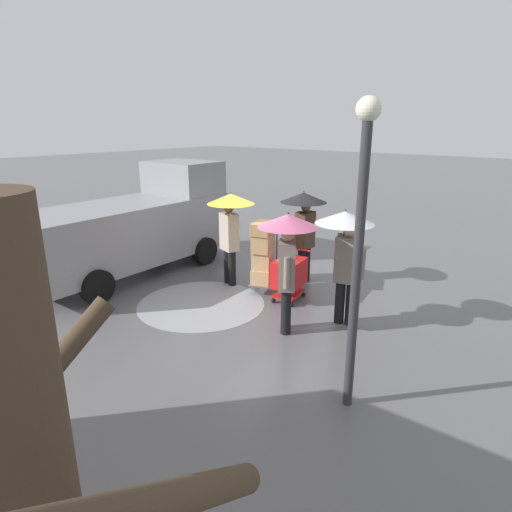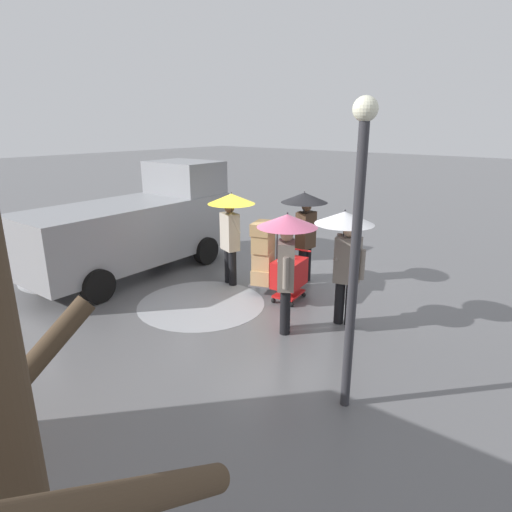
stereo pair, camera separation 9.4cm
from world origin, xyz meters
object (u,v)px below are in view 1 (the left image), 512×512
at_px(pedestrian_pink_side, 304,216).
at_px(hand_dolly_boxes, 263,254).
at_px(shopping_cart_vendor, 289,274).
at_px(pedestrian_far_side, 230,217).
at_px(pedestrian_white_side, 287,245).
at_px(cargo_van_parked_right, 137,225).
at_px(pedestrian_black_side, 346,241).
at_px(street_lamp, 360,230).

bearing_deg(pedestrian_pink_side, hand_dolly_boxes, 73.32).
bearing_deg(shopping_cart_vendor, pedestrian_far_side, 3.39).
relative_size(pedestrian_white_side, pedestrian_far_side, 1.00).
bearing_deg(hand_dolly_boxes, cargo_van_parked_right, 13.36).
relative_size(pedestrian_pink_side, pedestrian_black_side, 1.00).
xyz_separation_m(pedestrian_pink_side, pedestrian_far_side, (1.18, 1.18, 0.00)).
height_order(pedestrian_pink_side, pedestrian_black_side, same).
height_order(cargo_van_parked_right, pedestrian_black_side, cargo_van_parked_right).
bearing_deg(pedestrian_far_side, shopping_cart_vendor, -176.61).
height_order(pedestrian_white_side, pedestrian_far_side, same).
bearing_deg(shopping_cart_vendor, pedestrian_pink_side, -71.21).
bearing_deg(pedestrian_black_side, shopping_cart_vendor, -11.48).
xyz_separation_m(hand_dolly_boxes, pedestrian_far_side, (0.85, 0.10, 0.70)).
distance_m(pedestrian_white_side, street_lamp, 2.39).
xyz_separation_m(pedestrian_white_side, street_lamp, (-1.89, 1.25, 0.79)).
relative_size(pedestrian_pink_side, street_lamp, 0.56).
relative_size(cargo_van_parked_right, pedestrian_black_side, 2.52).
height_order(shopping_cart_vendor, pedestrian_black_side, pedestrian_black_side).
distance_m(shopping_cart_vendor, pedestrian_black_side, 1.75).
relative_size(cargo_van_parked_right, shopping_cart_vendor, 5.19).
distance_m(shopping_cart_vendor, pedestrian_pink_side, 1.53).
distance_m(shopping_cart_vendor, hand_dolly_boxes, 0.76).
bearing_deg(pedestrian_far_side, pedestrian_black_side, 176.28).
relative_size(cargo_van_parked_right, pedestrian_far_side, 2.52).
bearing_deg(cargo_van_parked_right, pedestrian_far_side, -164.34).
distance_m(pedestrian_black_side, street_lamp, 2.58).
bearing_deg(hand_dolly_boxes, pedestrian_black_side, 172.16).
distance_m(shopping_cart_vendor, street_lamp, 3.99).
xyz_separation_m(cargo_van_parked_right, hand_dolly_boxes, (-3.34, -0.79, -0.30)).
height_order(cargo_van_parked_right, street_lamp, street_lamp).
bearing_deg(hand_dolly_boxes, pedestrian_far_side, 6.42).
relative_size(cargo_van_parked_right, pedestrian_white_side, 2.52).
bearing_deg(pedestrian_black_side, pedestrian_white_side, 53.55).
relative_size(pedestrian_white_side, street_lamp, 0.56).
bearing_deg(cargo_van_parked_right, pedestrian_pink_side, -152.90).
height_order(hand_dolly_boxes, pedestrian_pink_side, pedestrian_pink_side).
bearing_deg(pedestrian_white_side, cargo_van_parked_right, -4.43).
bearing_deg(shopping_cart_vendor, pedestrian_black_side, 168.52).
relative_size(cargo_van_parked_right, street_lamp, 1.40).
xyz_separation_m(shopping_cart_vendor, pedestrian_white_side, (-0.74, 1.16, 1.02)).
bearing_deg(shopping_cart_vendor, cargo_van_parked_right, 11.06).
xyz_separation_m(hand_dolly_boxes, pedestrian_white_side, (-1.44, 1.16, 0.70)).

